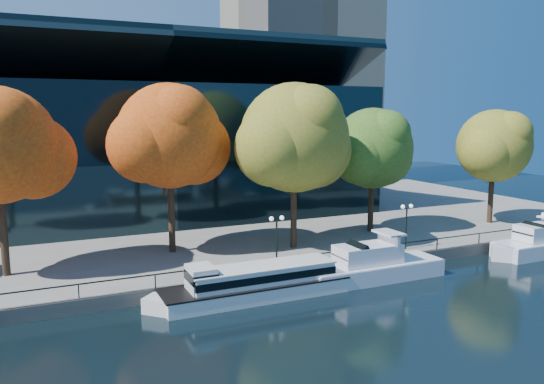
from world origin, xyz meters
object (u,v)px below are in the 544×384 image
tour_boat (251,282)px  lamp_2 (407,216)px  tree_4 (374,150)px  lamp_1 (277,229)px  tree_3 (297,140)px  tree_2 (172,138)px  cruiser_far (539,243)px  cruiser_near (368,266)px  tree_5 (495,147)px  tree_1 (0,148)px

tour_boat → lamp_2: bearing=12.0°
tree_4 → lamp_2: 9.15m
tree_4 → lamp_1: size_ratio=3.10×
tour_boat → lamp_2: 16.85m
lamp_1 → tree_3: bearing=48.7°
tree_2 → lamp_2: tree_2 is taller
cruiser_far → tree_4: 17.45m
cruiser_far → tree_2: size_ratio=0.77×
cruiser_near → tree_2: size_ratio=0.88×
tree_2 → tree_5: size_ratio=1.17×
tour_boat → tree_2: 15.01m
cruiser_near → tree_3: size_ratio=0.87×
lamp_2 → tree_1: bearing=168.9°
tree_2 → tree_4: size_ratio=1.16×
tree_3 → lamp_2: bearing=-28.8°
tour_boat → lamp_1: lamp_1 is taller
cruiser_near → cruiser_far: size_ratio=1.14×
tree_2 → tree_3: tree_3 is taller
cruiser_far → tree_1: 46.17m
cruiser_far → tree_1: tree_1 is taller
tour_boat → lamp_2: (16.26, 3.46, 2.79)m
tree_5 → lamp_1: size_ratio=3.07×
cruiser_near → cruiser_far: (18.63, -0.42, 0.01)m
tree_1 → tree_4: size_ratio=1.12×
tree_4 → lamp_1: 16.85m
tree_3 → tour_boat: bearing=-133.4°
tree_2 → tour_boat: bearing=-76.9°
lamp_2 → tree_3: bearing=151.2°
tree_2 → tree_4: (20.42, -0.44, -1.58)m
lamp_1 → lamp_2: size_ratio=1.00×
tree_5 → lamp_1: (-28.70, -5.35, -5.28)m
tree_5 → lamp_2: (-16.03, -5.35, -5.28)m
tour_boat → tree_3: 14.66m
cruiser_far → tree_5: bearing=67.8°
tour_boat → cruiser_far: size_ratio=1.32×
tree_3 → tree_4: 10.52m
tour_boat → tree_3: tree_3 is taller
cruiser_far → tree_3: 24.41m
tree_3 → tree_5: 24.62m
cruiser_far → lamp_2: 13.17m
tour_boat → lamp_1: bearing=44.0°
cruiser_near → tour_boat: bearing=-179.6°
tour_boat → tree_1: bearing=148.0°
tree_1 → tree_2: (12.94, 1.49, 0.35)m
tour_boat → tree_2: (-2.60, 11.19, 9.66)m
tree_2 → tree_5: bearing=-3.9°
lamp_1 → tree_4: bearing=27.1°
tour_boat → tree_5: size_ratio=1.20×
tree_4 → lamp_2: size_ratio=3.10×
tree_3 → lamp_1: size_ratio=3.63×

